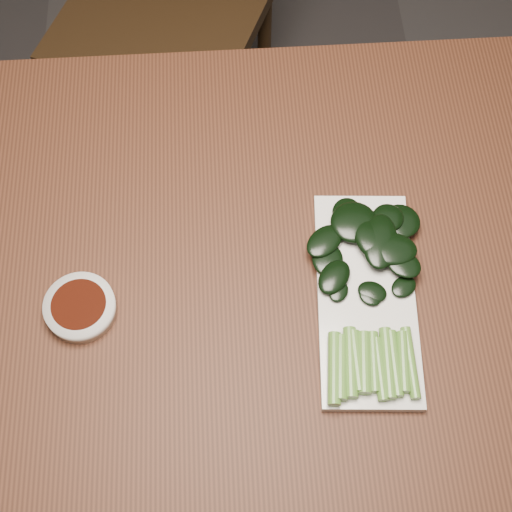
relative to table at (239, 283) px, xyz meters
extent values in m
plane|color=#322F30|center=(0.00, 0.00, -0.68)|extent=(6.00, 6.00, 0.00)
cube|color=#3F1F12|center=(0.00, 0.00, 0.05)|extent=(1.40, 0.80, 0.04)
cube|color=black|center=(-0.15, 0.79, -0.25)|extent=(0.58, 0.58, 0.04)
cylinder|color=black|center=(-0.40, 0.70, -0.47)|extent=(0.04, 0.04, 0.41)
cylinder|color=black|center=(-0.05, 0.54, -0.47)|extent=(0.04, 0.04, 0.41)
cylinder|color=black|center=(-0.25, 1.04, -0.47)|extent=(0.04, 0.04, 0.41)
cylinder|color=black|center=(0.10, 0.89, -0.47)|extent=(0.04, 0.04, 0.41)
cylinder|color=silver|center=(-0.22, -0.06, 0.08)|extent=(0.10, 0.10, 0.03)
cylinder|color=#350E04|center=(-0.22, -0.06, 0.10)|extent=(0.08, 0.08, 0.00)
cube|color=silver|center=(0.18, -0.07, 0.08)|extent=(0.16, 0.33, 0.01)
cylinder|color=#54872E|center=(0.12, -0.17, 0.09)|extent=(0.03, 0.10, 0.02)
cylinder|color=#54872E|center=(0.13, -0.17, 0.09)|extent=(0.03, 0.09, 0.02)
cylinder|color=#54872E|center=(0.14, -0.17, 0.09)|extent=(0.03, 0.10, 0.02)
cylinder|color=#54872E|center=(0.15, -0.16, 0.09)|extent=(0.02, 0.08, 0.02)
cylinder|color=#54872E|center=(0.16, -0.17, 0.09)|extent=(0.03, 0.08, 0.02)
cylinder|color=#54872E|center=(0.17, -0.17, 0.09)|extent=(0.02, 0.08, 0.02)
cylinder|color=#54872E|center=(0.18, -0.18, 0.09)|extent=(0.02, 0.08, 0.01)
cylinder|color=#54872E|center=(0.19, -0.17, 0.09)|extent=(0.02, 0.10, 0.02)
cylinder|color=#54872E|center=(0.20, -0.17, 0.09)|extent=(0.02, 0.09, 0.02)
cylinder|color=#54872E|center=(0.21, -0.17, 0.09)|extent=(0.02, 0.08, 0.02)
cylinder|color=#54872E|center=(0.22, -0.17, 0.09)|extent=(0.02, 0.10, 0.01)
ellipsoid|color=black|center=(0.21, -0.01, 0.10)|extent=(0.09, 0.06, 0.01)
ellipsoid|color=black|center=(0.22, 0.05, 0.10)|extent=(0.06, 0.06, 0.01)
ellipsoid|color=black|center=(0.19, 0.05, 0.09)|extent=(0.06, 0.05, 0.01)
ellipsoid|color=black|center=(0.20, 0.01, 0.10)|extent=(0.07, 0.10, 0.01)
ellipsoid|color=black|center=(0.20, 0.01, 0.10)|extent=(0.08, 0.09, 0.01)
ellipsoid|color=black|center=(0.13, -0.04, 0.09)|extent=(0.07, 0.07, 0.01)
ellipsoid|color=black|center=(0.23, -0.03, 0.10)|extent=(0.07, 0.06, 0.01)
ellipsoid|color=black|center=(0.13, -0.01, 0.09)|extent=(0.05, 0.06, 0.01)
ellipsoid|color=black|center=(0.12, 0.01, 0.10)|extent=(0.07, 0.07, 0.01)
ellipsoid|color=black|center=(0.24, 0.04, 0.09)|extent=(0.08, 0.08, 0.01)
ellipsoid|color=black|center=(0.22, 0.00, 0.09)|extent=(0.05, 0.07, 0.01)
ellipsoid|color=black|center=(0.16, 0.06, 0.09)|extent=(0.05, 0.06, 0.01)
ellipsoid|color=black|center=(0.17, 0.04, 0.10)|extent=(0.09, 0.09, 0.02)
ellipsoid|color=black|center=(0.18, -0.07, 0.09)|extent=(0.05, 0.04, 0.01)
ellipsoid|color=black|center=(0.18, -0.07, 0.09)|extent=(0.04, 0.04, 0.01)
ellipsoid|color=black|center=(0.14, -0.06, 0.09)|extent=(0.04, 0.04, 0.01)
ellipsoid|color=black|center=(0.23, -0.06, 0.09)|extent=(0.05, 0.05, 0.01)
camera|label=1|loc=(0.00, -0.44, 1.00)|focal=50.00mm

